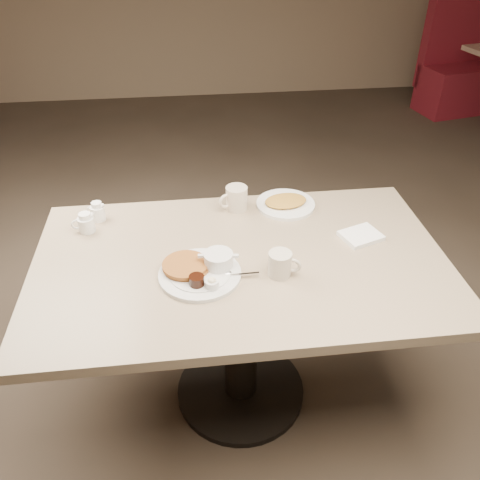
{
  "coord_description": "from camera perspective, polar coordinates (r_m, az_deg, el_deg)",
  "views": [
    {
      "loc": [
        -0.17,
        -1.42,
        1.84
      ],
      "look_at": [
        0.0,
        0.02,
        0.82
      ],
      "focal_mm": 37.17,
      "sensor_mm": 36.0,
      "label": 1
    }
  ],
  "objects": [
    {
      "name": "creamer_right",
      "position": [
        2.08,
        -16.04,
        3.13
      ],
      "size": [
        0.08,
        0.06,
        0.08
      ],
      "color": "white",
      "rests_on": "diner_table"
    },
    {
      "name": "main_plate",
      "position": [
        1.72,
        -4.44,
        -3.37
      ],
      "size": [
        0.36,
        0.32,
        0.07
      ],
      "color": "silver",
      "rests_on": "diner_table"
    },
    {
      "name": "booth_back_right",
      "position": [
        5.68,
        25.85,
        17.26
      ],
      "size": [
        1.35,
        1.5,
        1.12
      ],
      "color": "maroon",
      "rests_on": "ground"
    },
    {
      "name": "diner_table",
      "position": [
        1.91,
        0.07,
        -6.24
      ],
      "size": [
        1.5,
        0.9,
        0.75
      ],
      "color": "tan",
      "rests_on": "ground"
    },
    {
      "name": "creamer_left",
      "position": [
        2.02,
        -17.28,
        1.86
      ],
      "size": [
        0.1,
        0.08,
        0.08
      ],
      "color": "white",
      "rests_on": "diner_table"
    },
    {
      "name": "hash_plate",
      "position": [
        2.11,
        5.25,
        4.23
      ],
      "size": [
        0.29,
        0.29,
        0.04
      ],
      "color": "white",
      "rests_on": "diner_table"
    },
    {
      "name": "coffee_mug_near",
      "position": [
        1.71,
        4.69,
        -2.73
      ],
      "size": [
        0.12,
        0.1,
        0.09
      ],
      "color": "beige",
      "rests_on": "diner_table"
    },
    {
      "name": "room",
      "position": [
        1.5,
        0.09,
        17.97
      ],
      "size": [
        7.04,
        8.04,
        2.84
      ],
      "color": "#4C3F33",
      "rests_on": "ground"
    },
    {
      "name": "napkin",
      "position": [
        1.96,
        13.7,
        0.47
      ],
      "size": [
        0.18,
        0.16,
        0.02
      ],
      "color": "white",
      "rests_on": "diner_table"
    },
    {
      "name": "coffee_mug_far",
      "position": [
        2.07,
        -0.48,
        4.81
      ],
      "size": [
        0.14,
        0.12,
        0.1
      ],
      "color": "beige",
      "rests_on": "diner_table"
    }
  ]
}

